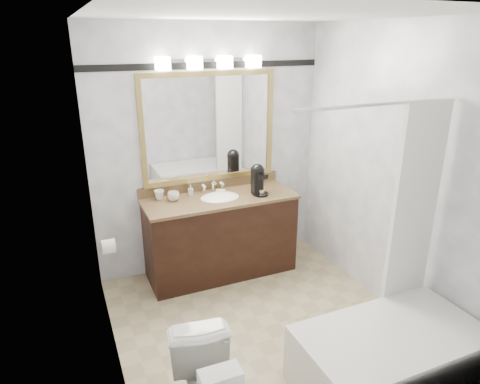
% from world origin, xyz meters
% --- Properties ---
extents(room, '(2.42, 2.62, 2.52)m').
position_xyz_m(room, '(0.00, 0.00, 1.25)').
color(room, tan).
rests_on(room, ground).
extents(vanity, '(1.53, 0.58, 0.97)m').
position_xyz_m(vanity, '(0.00, 1.02, 0.44)').
color(vanity, black).
rests_on(vanity, ground).
extents(mirror, '(1.40, 0.04, 1.10)m').
position_xyz_m(mirror, '(0.00, 1.28, 1.50)').
color(mirror, '#A78F4B').
rests_on(mirror, room).
extents(vanity_light_bar, '(1.02, 0.14, 0.12)m').
position_xyz_m(vanity_light_bar, '(0.00, 1.23, 2.13)').
color(vanity_light_bar, silver).
rests_on(vanity_light_bar, room).
extents(accent_stripe, '(2.40, 0.01, 0.06)m').
position_xyz_m(accent_stripe, '(0.00, 1.29, 2.10)').
color(accent_stripe, black).
rests_on(accent_stripe, room).
extents(bathtub, '(1.30, 0.75, 1.96)m').
position_xyz_m(bathtub, '(0.55, -0.90, 0.28)').
color(bathtub, white).
rests_on(bathtub, ground).
extents(tp_roll, '(0.11, 0.12, 0.12)m').
position_xyz_m(tp_roll, '(-1.14, 0.66, 0.70)').
color(tp_roll, white).
rests_on(tp_roll, room).
extents(tissue_box, '(0.22, 0.12, 0.09)m').
position_xyz_m(tissue_box, '(-0.82, -1.12, 0.73)').
color(tissue_box, white).
rests_on(tissue_box, toilet).
extents(coffee_maker, '(0.16, 0.20, 0.31)m').
position_xyz_m(coffee_maker, '(0.39, 0.96, 1.01)').
color(coffee_maker, black).
rests_on(coffee_maker, vanity).
extents(cup_left, '(0.14, 0.14, 0.09)m').
position_xyz_m(cup_left, '(-0.45, 1.11, 0.89)').
color(cup_left, white).
rests_on(cup_left, vanity).
extents(cup_right, '(0.10, 0.10, 0.09)m').
position_xyz_m(cup_right, '(-0.57, 1.20, 0.90)').
color(cup_right, white).
rests_on(cup_right, vanity).
extents(soap_bottle_a, '(0.05, 0.05, 0.10)m').
position_xyz_m(soap_bottle_a, '(-0.25, 1.19, 0.90)').
color(soap_bottle_a, white).
rests_on(soap_bottle_a, vanity).
extents(soap_bar, '(0.11, 0.09, 0.03)m').
position_xyz_m(soap_bar, '(0.05, 1.13, 0.86)').
color(soap_bar, beige).
rests_on(soap_bar, vanity).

